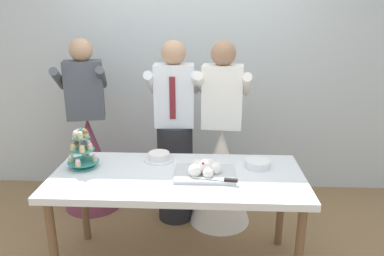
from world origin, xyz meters
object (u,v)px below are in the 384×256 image
object	(u,v)px
plate_stack	(258,164)
person_guest	(90,151)
cupcake_stand	(82,151)
person_groom	(175,144)
person_bride	(221,163)
dessert_table	(178,184)
round_cake	(159,157)
main_cake_tray	(205,170)

from	to	relation	value
plate_stack	person_guest	bearing A→B (deg)	153.73
cupcake_stand	person_groom	distance (m)	0.89
plate_stack	person_groom	size ratio (longest dim) A/B	0.12
person_groom	person_bride	bearing A→B (deg)	-4.57
person_guest	dessert_table	bearing A→B (deg)	-43.97
plate_stack	person_groom	bearing A→B (deg)	140.25
person_groom	person_guest	bearing A→B (deg)	167.15
dessert_table	person_guest	bearing A→B (deg)	136.03
person_bride	round_cake	bearing A→B (deg)	-140.00
dessert_table	round_cake	xyz separation A→B (m)	(-0.17, 0.26, 0.10)
dessert_table	person_groom	world-z (taller)	person_groom
main_cake_tray	person_bride	xyz separation A→B (m)	(0.14, 0.69, -0.23)
dessert_table	person_groom	size ratio (longest dim) A/B	1.08
plate_stack	person_bride	size ratio (longest dim) A/B	0.12
main_cake_tray	person_groom	world-z (taller)	person_groom
cupcake_stand	person_guest	bearing A→B (deg)	105.68
person_guest	person_bride	bearing A→B (deg)	-10.18
round_cake	person_bride	xyz separation A→B (m)	(0.50, 0.42, -0.22)
person_guest	cupcake_stand	bearing A→B (deg)	-74.32
main_cake_tray	person_groom	xyz separation A→B (m)	(-0.28, 0.72, -0.07)
plate_stack	person_bride	bearing A→B (deg)	115.96
dessert_table	person_bride	bearing A→B (deg)	63.96
main_cake_tray	round_cake	size ratio (longest dim) A/B	1.81
round_cake	person_guest	bearing A→B (deg)	140.04
cupcake_stand	person_bride	xyz separation A→B (m)	(1.04, 0.59, -0.32)
dessert_table	plate_stack	xyz separation A→B (m)	(0.59, 0.15, 0.10)
cupcake_stand	main_cake_tray	world-z (taller)	cupcake_stand
person_bride	person_guest	world-z (taller)	same
cupcake_stand	plate_stack	bearing A→B (deg)	2.69
round_cake	person_groom	bearing A→B (deg)	79.58
plate_stack	person_bride	distance (m)	0.62
plate_stack	round_cake	size ratio (longest dim) A/B	0.80
dessert_table	plate_stack	world-z (taller)	plate_stack
plate_stack	main_cake_tray	bearing A→B (deg)	-157.45
cupcake_stand	person_guest	world-z (taller)	person_guest
plate_stack	person_bride	world-z (taller)	person_bride
dessert_table	person_bride	distance (m)	0.76
person_groom	round_cake	bearing A→B (deg)	-100.42
cupcake_stand	person_bride	world-z (taller)	person_bride
person_guest	person_groom	bearing A→B (deg)	-12.85
dessert_table	person_guest	xyz separation A→B (m)	(-0.94, 0.90, -0.12)
plate_stack	person_groom	xyz separation A→B (m)	(-0.67, 0.56, -0.06)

